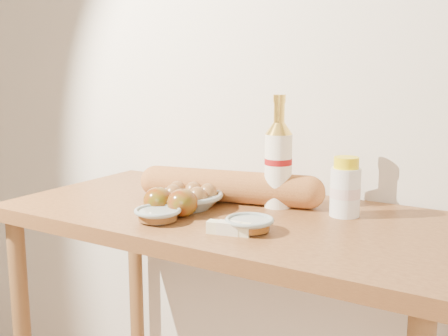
{
  "coord_description": "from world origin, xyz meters",
  "views": [
    {
      "loc": [
        0.74,
        -0.04,
        1.28
      ],
      "look_at": [
        0.0,
        1.15,
        1.02
      ],
      "focal_mm": 45.0,
      "sensor_mm": 36.0,
      "label": 1
    }
  ],
  "objects_px": {
    "table": "(230,256)",
    "baguette": "(229,186)",
    "egg_bowl": "(189,198)",
    "bourbon_bottle": "(278,162)",
    "cream_bottle": "(345,189)"
  },
  "relations": [
    {
      "from": "table",
      "to": "baguette",
      "type": "relative_size",
      "value": 2.21
    },
    {
      "from": "egg_bowl",
      "to": "baguette",
      "type": "bearing_deg",
      "value": 63.05
    },
    {
      "from": "table",
      "to": "egg_bowl",
      "type": "distance_m",
      "value": 0.19
    },
    {
      "from": "table",
      "to": "bourbon_bottle",
      "type": "height_order",
      "value": "bourbon_bottle"
    },
    {
      "from": "cream_bottle",
      "to": "egg_bowl",
      "type": "height_order",
      "value": "cream_bottle"
    },
    {
      "from": "bourbon_bottle",
      "to": "baguette",
      "type": "xyz_separation_m",
      "value": [
        -0.14,
        -0.02,
        -0.08
      ]
    },
    {
      "from": "baguette",
      "to": "cream_bottle",
      "type": "bearing_deg",
      "value": -6.92
    },
    {
      "from": "bourbon_bottle",
      "to": "egg_bowl",
      "type": "relative_size",
      "value": 1.38
    },
    {
      "from": "table",
      "to": "egg_bowl",
      "type": "relative_size",
      "value": 5.48
    },
    {
      "from": "table",
      "to": "baguette",
      "type": "height_order",
      "value": "baguette"
    },
    {
      "from": "bourbon_bottle",
      "to": "baguette",
      "type": "bearing_deg",
      "value": -157.92
    },
    {
      "from": "egg_bowl",
      "to": "baguette",
      "type": "xyz_separation_m",
      "value": [
        0.06,
        0.11,
        0.02
      ]
    },
    {
      "from": "table",
      "to": "cream_bottle",
      "type": "xyz_separation_m",
      "value": [
        0.27,
        0.11,
        0.19
      ]
    },
    {
      "from": "baguette",
      "to": "bourbon_bottle",
      "type": "bearing_deg",
      "value": -2.53
    },
    {
      "from": "bourbon_bottle",
      "to": "egg_bowl",
      "type": "bearing_deg",
      "value": -133.03
    }
  ]
}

